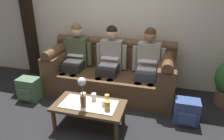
# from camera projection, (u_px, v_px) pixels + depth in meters

# --- Properties ---
(ground_plane) EXTENTS (14.00, 14.00, 0.00)m
(ground_plane) POSITION_uv_depth(u_px,v_px,m) (88.00, 130.00, 2.83)
(ground_plane) COLOR black
(back_wall_patterned) EXTENTS (6.00, 0.12, 2.90)m
(back_wall_patterned) POSITION_uv_depth(u_px,v_px,m) (118.00, 8.00, 3.77)
(back_wall_patterned) COLOR beige
(back_wall_patterned) RESTS_ON ground_plane
(timber_pillar) EXTENTS (0.20, 0.20, 2.90)m
(timber_pillar) POSITION_uv_depth(u_px,v_px,m) (27.00, 6.00, 4.12)
(timber_pillar) COLOR black
(timber_pillar) RESTS_ON ground_plane
(couch) EXTENTS (2.25, 0.88, 0.96)m
(couch) POSITION_uv_depth(u_px,v_px,m) (110.00, 73.00, 3.72)
(couch) COLOR #513823
(couch) RESTS_ON ground_plane
(person_left) EXTENTS (0.56, 0.67, 1.22)m
(person_left) POSITION_uv_depth(u_px,v_px,m) (76.00, 55.00, 3.77)
(person_left) COLOR #232326
(person_left) RESTS_ON ground_plane
(person_middle) EXTENTS (0.56, 0.67, 1.22)m
(person_middle) POSITION_uv_depth(u_px,v_px,m) (110.00, 58.00, 3.61)
(person_middle) COLOR #232326
(person_middle) RESTS_ON ground_plane
(person_right) EXTENTS (0.56, 0.67, 1.22)m
(person_right) POSITION_uv_depth(u_px,v_px,m) (148.00, 62.00, 3.45)
(person_right) COLOR #383D4C
(person_right) RESTS_ON ground_plane
(coffee_table) EXTENTS (0.98, 0.52, 0.37)m
(coffee_table) POSITION_uv_depth(u_px,v_px,m) (89.00, 107.00, 2.80)
(coffee_table) COLOR #47331E
(coffee_table) RESTS_ON ground_plane
(flower_vase) EXTENTS (0.11, 0.11, 0.42)m
(flower_vase) POSITION_uv_depth(u_px,v_px,m) (82.00, 90.00, 2.62)
(flower_vase) COLOR brown
(flower_vase) RESTS_ON coffee_table
(cup_near_left) EXTENTS (0.07, 0.07, 0.08)m
(cup_near_left) POSITION_uv_depth(u_px,v_px,m) (104.00, 103.00, 2.72)
(cup_near_left) COLOR white
(cup_near_left) RESTS_ON coffee_table
(cup_near_right) EXTENTS (0.06, 0.06, 0.11)m
(cup_near_right) POSITION_uv_depth(u_px,v_px,m) (107.00, 98.00, 2.80)
(cup_near_right) COLOR gold
(cup_near_right) RESTS_ON coffee_table
(cup_far_center) EXTENTS (0.08, 0.08, 0.12)m
(cup_far_center) POSITION_uv_depth(u_px,v_px,m) (107.00, 105.00, 2.63)
(cup_far_center) COLOR gold
(cup_far_center) RESTS_ON coffee_table
(cup_far_left) EXTENTS (0.07, 0.07, 0.10)m
(cup_far_left) POSITION_uv_depth(u_px,v_px,m) (94.00, 97.00, 2.85)
(cup_far_left) COLOR white
(cup_far_left) RESTS_ON coffee_table
(cup_far_right) EXTENTS (0.07, 0.07, 0.12)m
(cup_far_right) POSITION_uv_depth(u_px,v_px,m) (83.00, 97.00, 2.83)
(cup_far_right) COLOR silver
(cup_far_right) RESTS_ON coffee_table
(backpack_right) EXTENTS (0.34, 0.28, 0.36)m
(backpack_right) POSITION_uv_depth(u_px,v_px,m) (186.00, 112.00, 2.93)
(backpack_right) COLOR #33477A
(backpack_right) RESTS_ON ground_plane
(backpack_left) EXTENTS (0.35, 0.29, 0.39)m
(backpack_left) POSITION_uv_depth(u_px,v_px,m) (29.00, 89.00, 3.53)
(backpack_left) COLOR #4C6B4C
(backpack_left) RESTS_ON ground_plane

